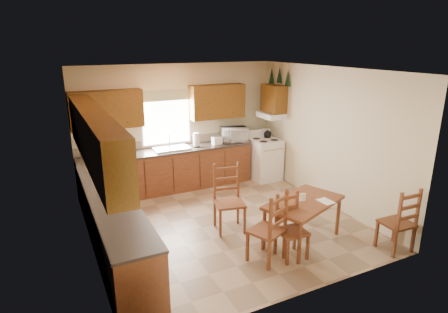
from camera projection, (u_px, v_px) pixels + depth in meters
name	position (u px, v px, depth m)	size (l,w,h in m)	color
floor	(224.00, 223.00, 6.76)	(4.50, 4.50, 0.00)	#987E62
ceiling	(224.00, 70.00, 5.97)	(4.50, 4.50, 0.00)	brown
wall_left	(85.00, 170.00, 5.41)	(4.50, 4.50, 0.00)	beige
wall_right	(327.00, 137.00, 7.32)	(4.50, 4.50, 0.00)	beige
wall_back	(179.00, 126.00, 8.30)	(4.50, 4.50, 0.00)	beige
wall_front	(308.00, 198.00, 4.44)	(4.50, 4.50, 0.00)	beige
lower_cab_back	(169.00, 171.00, 8.15)	(3.75, 0.60, 0.88)	brown
lower_cab_left	(113.00, 227.00, 5.68)	(0.60, 3.60, 0.88)	brown
counter_back	(168.00, 151.00, 8.01)	(3.75, 0.63, 0.04)	#39302C
counter_left	(111.00, 199.00, 5.54)	(0.63, 3.60, 0.04)	#39302C
backsplash	(164.00, 143.00, 8.23)	(3.75, 0.01, 0.18)	#86725B
upper_cab_back_left	(107.00, 110.00, 7.35)	(1.41, 0.33, 0.75)	brown
upper_cab_back_right	(217.00, 101.00, 8.37)	(1.25, 0.33, 0.75)	brown
upper_cab_left	(95.00, 137.00, 5.21)	(0.33, 3.60, 0.75)	brown
upper_cab_stove	(274.00, 99.00, 8.50)	(0.33, 0.62, 0.62)	brown
range_hood	(271.00, 115.00, 8.59)	(0.44, 0.62, 0.12)	white
window_frame	(166.00, 118.00, 8.08)	(1.13, 0.02, 1.18)	white
window_pane	(166.00, 118.00, 8.08)	(1.05, 0.01, 1.10)	white
window_valance	(165.00, 95.00, 7.91)	(1.19, 0.01, 0.24)	#546C40
sink_basin	(171.00, 148.00, 8.03)	(0.75, 0.45, 0.04)	silver
pine_decal_a	(288.00, 78.00, 8.14)	(0.22, 0.22, 0.36)	black
pine_decal_b	(280.00, 75.00, 8.40)	(0.22, 0.22, 0.36)	black
pine_decal_c	(272.00, 76.00, 8.69)	(0.22, 0.22, 0.36)	black
stove	(265.00, 160.00, 8.82)	(0.64, 0.66, 0.95)	white
coffeemaker	(95.00, 150.00, 7.32)	(0.22, 0.27, 0.38)	white
paper_towel	(196.00, 140.00, 8.19)	(0.13, 0.13, 0.31)	white
toaster	(217.00, 141.00, 8.40)	(0.22, 0.14, 0.18)	white
microwave	(234.00, 135.00, 8.64)	(0.55, 0.39, 0.33)	white
dining_table	(302.00, 221.00, 6.04)	(1.32, 0.76, 0.71)	brown
chair_near_left	(267.00, 226.00, 5.46)	(0.46, 0.44, 1.10)	brown
chair_near_right	(397.00, 219.00, 5.74)	(0.44, 0.42, 1.05)	brown
chair_far_left	(229.00, 199.00, 6.34)	(0.48, 0.46, 1.15)	brown
chair_far_right	(292.00, 228.00, 5.55)	(0.41, 0.39, 0.98)	brown
table_paper	(326.00, 201.00, 5.93)	(0.20, 0.26, 0.00)	white
table_card	(303.00, 197.00, 5.92)	(0.10, 0.02, 0.13)	white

